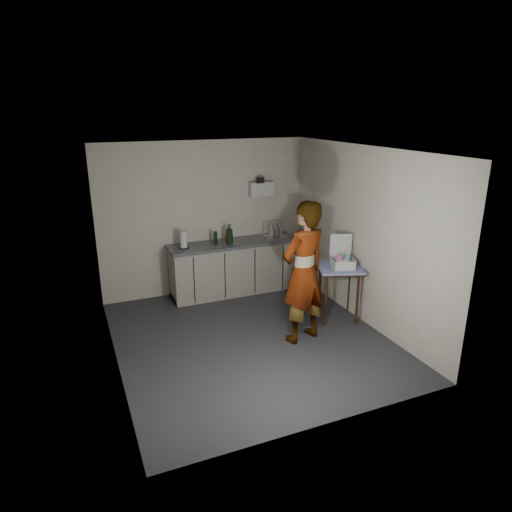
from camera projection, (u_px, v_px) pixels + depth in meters
name	position (u px, v px, depth m)	size (l,w,h in m)	color
ground	(250.00, 338.00, 6.43)	(4.00, 4.00, 0.00)	#2C2B31
wall_back	(206.00, 218.00, 7.77)	(3.60, 0.02, 2.60)	beige
wall_right	(362.00, 236.00, 6.69)	(0.02, 4.00, 2.60)	beige
wall_left	(109.00, 268.00, 5.36)	(0.02, 4.00, 2.60)	beige
ceiling	(249.00, 150.00, 5.62)	(3.60, 4.00, 0.01)	white
kitchen_counter	(234.00, 269.00, 7.93)	(2.24, 0.62, 0.91)	black
wall_shelf	(261.00, 189.00, 7.94)	(0.42, 0.18, 0.37)	silver
side_table	(339.00, 273.00, 6.86)	(0.82, 0.82, 0.83)	#3D220D
standing_man	(304.00, 273.00, 6.12)	(0.72, 0.47, 1.97)	#B2A593
soap_bottle	(229.00, 234.00, 7.63)	(0.13, 0.13, 0.34)	black
soda_can	(227.00, 239.00, 7.70)	(0.07, 0.07, 0.13)	red
dark_bottle	(216.00, 238.00, 7.61)	(0.07, 0.07, 0.23)	black
paper_towel	(184.00, 240.00, 7.40)	(0.16, 0.16, 0.29)	black
dish_rack	(275.00, 233.00, 8.08)	(0.39, 0.30, 0.28)	silver
bakery_box	(342.00, 260.00, 6.78)	(0.42, 0.43, 0.46)	silver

